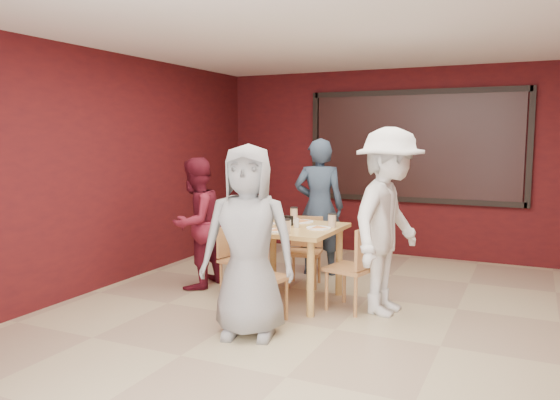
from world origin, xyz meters
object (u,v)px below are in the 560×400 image
at_px(diner_front, 248,241).
at_px(diner_left, 196,223).
at_px(chair_front, 257,273).
at_px(chair_left, 235,255).
at_px(dining_table, 290,236).
at_px(diner_back, 319,207).
at_px(diner_right, 389,222).
at_px(chair_back, 305,247).
at_px(chair_right, 356,264).

distance_m(diner_front, diner_left, 1.75).
distance_m(chair_front, chair_left, 1.14).
xyz_separation_m(dining_table, chair_front, (0.02, -0.83, -0.22)).
bearing_deg(chair_front, chair_left, 130.65).
distance_m(chair_left, diner_left, 0.62).
bearing_deg(chair_front, diner_back, 94.34).
relative_size(diner_back, diner_right, 0.94).
bearing_deg(diner_front, chair_front, 87.34).
height_order(diner_back, diner_left, diner_back).
relative_size(chair_back, diner_right, 0.44).
relative_size(chair_right, diner_right, 0.47).
relative_size(chair_back, diner_front, 0.47).
relative_size(chair_front, chair_right, 0.99).
distance_m(chair_right, diner_back, 1.62).
bearing_deg(diner_back, diner_front, 79.05).
height_order(diner_back, diner_right, diner_right).
xyz_separation_m(chair_front, diner_left, (-1.26, 0.84, 0.28)).
distance_m(chair_back, chair_right, 1.14).
xyz_separation_m(chair_front, chair_right, (0.75, 0.77, 0.00)).
height_order(dining_table, diner_right, diner_right).
bearing_deg(diner_front, diner_left, 123.59).
xyz_separation_m(chair_front, diner_right, (1.05, 0.86, 0.45)).
xyz_separation_m(dining_table, diner_right, (1.08, 0.03, 0.23)).
distance_m(chair_front, chair_right, 1.08).
bearing_deg(diner_left, diner_front, 50.78).
distance_m(chair_right, diner_left, 2.03).
xyz_separation_m(chair_back, diner_right, (1.17, -0.65, 0.48)).
bearing_deg(diner_back, diner_right, 118.75).
xyz_separation_m(dining_table, chair_left, (-0.72, 0.03, -0.29)).
relative_size(chair_front, diner_front, 0.51).
xyz_separation_m(chair_left, diner_back, (0.59, 1.20, 0.45)).
bearing_deg(diner_back, chair_back, 77.16).
relative_size(chair_left, diner_front, 0.44).
xyz_separation_m(diner_back, diner_left, (-1.10, -1.22, -0.11)).
xyz_separation_m(chair_right, diner_back, (-0.91, 1.29, 0.39)).
relative_size(diner_back, diner_left, 1.14).
height_order(chair_right, diner_front, diner_front).
bearing_deg(chair_back, diner_left, -149.61).
relative_size(chair_left, chair_right, 0.86).
bearing_deg(chair_right, diner_front, -122.30).
bearing_deg(diner_back, diner_left, 31.58).
bearing_deg(chair_front, diner_left, 146.14).
xyz_separation_m(chair_front, diner_front, (0.07, -0.30, 0.37)).
bearing_deg(diner_left, dining_table, 91.14).
bearing_deg(diner_left, diner_right, 92.03).
xyz_separation_m(chair_front, chair_left, (-0.74, 0.86, -0.06)).
height_order(diner_left, diner_right, diner_right).
height_order(chair_right, diner_left, diner_left).
xyz_separation_m(chair_back, diner_left, (-1.13, -0.66, 0.31)).
distance_m(dining_table, chair_right, 0.81).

